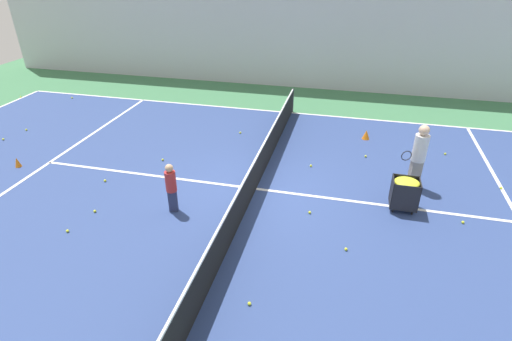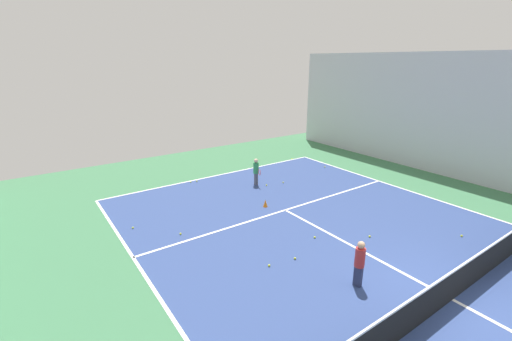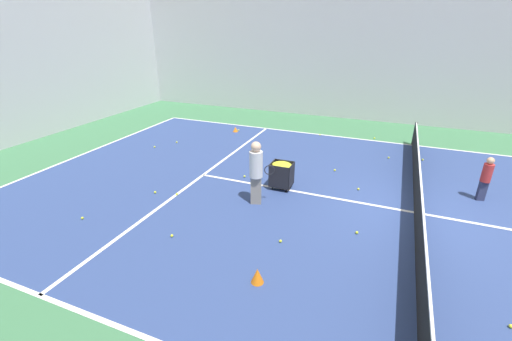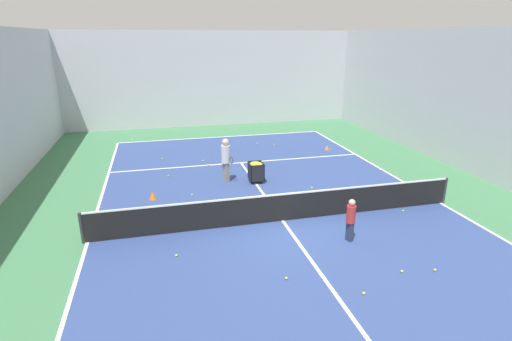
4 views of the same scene
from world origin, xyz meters
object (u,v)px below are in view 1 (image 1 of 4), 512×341
Objects in this scene: coach_at_net at (419,153)px; training_cone_1 at (17,162)px; ball_cart at (406,188)px; child_midcourt at (171,185)px; tennis_net at (256,173)px.

training_cone_1 is at bearing -11.18° from coach_at_net.
ball_cart is 11.04m from training_cone_1.
coach_at_net is at bearing 9.81° from child_midcourt.
tennis_net reaches higher than ball_cart.
tennis_net is 40.79× the size of training_cone_1.
tennis_net is 2.31m from child_midcourt.
coach_at_net reaches higher than tennis_net.
coach_at_net is 6.07× the size of training_cone_1.
ball_cart is at bearing 54.29° from coach_at_net.
child_midcourt is (2.62, -5.88, -0.29)m from coach_at_net.
training_cone_1 is at bearing -86.41° from tennis_net.
child_midcourt is (1.49, -1.74, 0.25)m from tennis_net.
training_cone_1 is at bearing -87.92° from ball_cart.
tennis_net is 14.44× the size of ball_cart.
child_midcourt is at bearing -75.40° from ball_cart.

